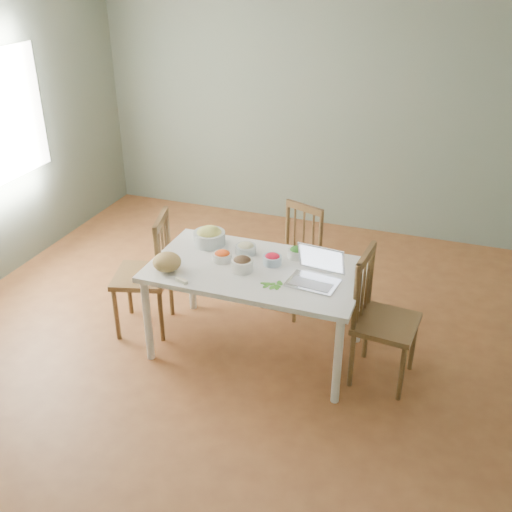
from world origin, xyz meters
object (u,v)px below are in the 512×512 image
(chair_right, at_px, (387,321))
(bowl_squash, at_px, (209,236))
(bread_boule, at_px, (167,262))
(laptop, at_px, (313,269))
(chair_far, at_px, (291,261))
(chair_left, at_px, (142,273))
(dining_table, at_px, (256,310))

(chair_right, distance_m, bowl_squash, 1.55)
(chair_right, relative_size, bread_boule, 4.80)
(laptop, bearing_deg, chair_far, 123.05)
(chair_left, height_order, bowl_squash, chair_left)
(chair_far, height_order, laptop, laptop)
(chair_left, xyz_separation_m, chair_right, (2.00, 0.00, -0.01))
(bread_boule, xyz_separation_m, bowl_squash, (0.12, 0.50, 0.01))
(chair_far, relative_size, bread_boule, 4.43)
(bowl_squash, bearing_deg, chair_left, -153.64)
(dining_table, xyz_separation_m, chair_far, (0.07, 0.70, 0.09))
(chair_right, bearing_deg, laptop, 103.47)
(chair_far, bearing_deg, bread_boule, -104.80)
(dining_table, relative_size, bread_boule, 7.56)
(bread_boule, bearing_deg, bowl_squash, 76.37)
(dining_table, relative_size, bowl_squash, 6.27)
(chair_far, relative_size, chair_right, 0.92)
(chair_far, xyz_separation_m, chair_left, (-1.07, -0.71, 0.05))
(dining_table, height_order, bowl_squash, bowl_squash)
(bowl_squash, relative_size, laptop, 0.72)
(chair_right, height_order, bowl_squash, chair_right)
(chair_left, distance_m, chair_right, 2.00)
(chair_left, height_order, laptop, chair_left)
(chair_far, xyz_separation_m, bowl_squash, (-0.56, -0.46, 0.36))
(chair_far, distance_m, chair_right, 1.18)
(chair_right, height_order, bread_boule, chair_right)
(bread_boule, height_order, bowl_squash, bowl_squash)
(chair_far, height_order, chair_left, chair_left)
(chair_right, bearing_deg, bowl_squash, 85.62)
(laptop, bearing_deg, bread_boule, -164.51)
(dining_table, height_order, chair_far, chair_far)
(chair_far, bearing_deg, chair_left, -125.87)
(chair_far, distance_m, laptop, 0.97)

